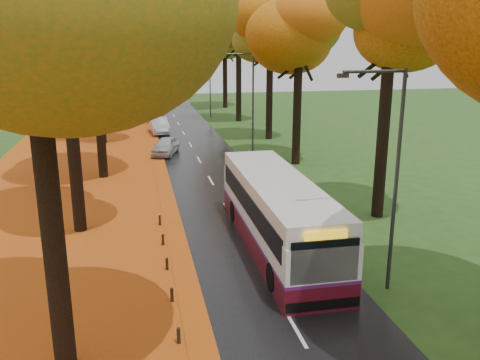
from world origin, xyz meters
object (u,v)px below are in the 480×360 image
object	(u,v)px
streetlamp_far	(208,77)
bus	(277,212)
streetlamp_mid	(250,97)
car_dark	(156,116)
streetlamp_near	(391,165)
car_white	(166,146)
car_silver	(159,125)

from	to	relation	value
streetlamp_far	bus	xyz separation A→B (m)	(-2.73, -39.43, -3.05)
streetlamp_mid	streetlamp_far	world-z (taller)	same
bus	streetlamp_far	bearing A→B (deg)	86.38
bus	car_dark	xyz separation A→B (m)	(-3.57, 37.28, -1.04)
streetlamp_near	car_white	distance (m)	25.62
streetlamp_mid	car_dark	distance (m)	21.22
streetlamp_far	car_dark	size ratio (longest dim) A/B	2.01
bus	car_dark	size ratio (longest dim) A/B	2.95
streetlamp_near	car_silver	size ratio (longest dim) A/B	1.72
streetlamp_far	car_dark	bearing A→B (deg)	-161.15
streetlamp_far	car_dark	xyz separation A→B (m)	(-6.30, -2.15, -4.10)
car_white	streetlamp_near	bearing A→B (deg)	-57.40
streetlamp_near	car_dark	size ratio (longest dim) A/B	2.01
car_silver	streetlamp_mid	bearing A→B (deg)	-67.12
car_dark	streetlamp_near	bearing A→B (deg)	-75.58
bus	car_white	distance (m)	20.28
streetlamp_far	bus	bearing A→B (deg)	-93.96
car_dark	streetlamp_mid	bearing A→B (deg)	-66.53
bus	car_silver	size ratio (longest dim) A/B	2.53
car_silver	car_white	bearing A→B (deg)	-94.26
bus	car_dark	world-z (taller)	bus
car_silver	bus	bearing A→B (deg)	-87.41
streetlamp_mid	car_dark	bearing A→B (deg)	107.60
streetlamp_far	car_dark	world-z (taller)	streetlamp_far
streetlamp_near	streetlamp_mid	distance (m)	22.00
bus	car_white	bearing A→B (deg)	100.48
bus	car_dark	bearing A→B (deg)	95.80
streetlamp_far	streetlamp_mid	bearing A→B (deg)	-90.00
streetlamp_far	streetlamp_near	bearing A→B (deg)	-90.00
streetlamp_mid	car_dark	xyz separation A→B (m)	(-6.30, 19.85, -4.10)
car_silver	car_dark	bearing A→B (deg)	85.74
streetlamp_near	car_dark	distance (m)	42.52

